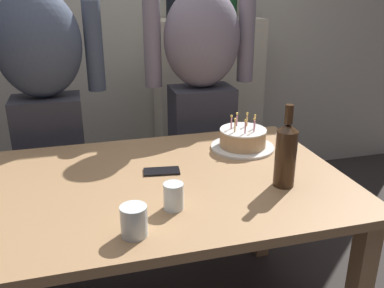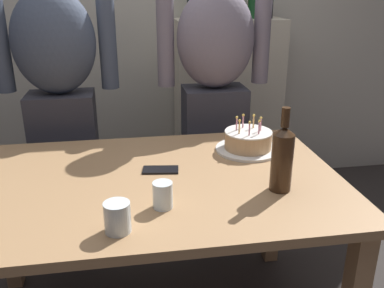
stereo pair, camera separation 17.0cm
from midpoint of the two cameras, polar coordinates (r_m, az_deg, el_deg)
name	(u,v)px [view 1 (the left image)]	position (r m, az deg, el deg)	size (l,w,h in m)	color
back_wall	(107,7)	(3.02, -13.09, 17.65)	(5.20, 0.10, 2.60)	beige
dining_table	(153,203)	(1.68, -8.30, -8.05)	(1.50, 0.96, 0.74)	#A37A51
birthday_cake	(243,140)	(1.92, 4.39, 0.55)	(0.29, 0.29, 0.16)	white
water_glass_near	(134,221)	(1.29, -11.70, -10.30)	(0.08, 0.08, 0.10)	silver
water_glass_far	(174,196)	(1.41, -6.00, -7.15)	(0.07, 0.07, 0.09)	silver
wine_bottle	(286,154)	(1.55, 9.58, -1.36)	(0.08, 0.08, 0.31)	#382314
cell_phone	(162,171)	(1.70, -7.02, -3.75)	(0.14, 0.07, 0.01)	black
person_man_bearded	(46,106)	(2.26, -21.29, 4.78)	(0.61, 0.27, 1.66)	#33333D
person_woman_cardigan	(202,95)	(2.32, -0.79, 6.60)	(0.61, 0.27, 1.66)	#33333D
shelf_cabinet	(208,105)	(3.02, 0.54, 5.28)	(0.73, 0.30, 1.50)	beige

